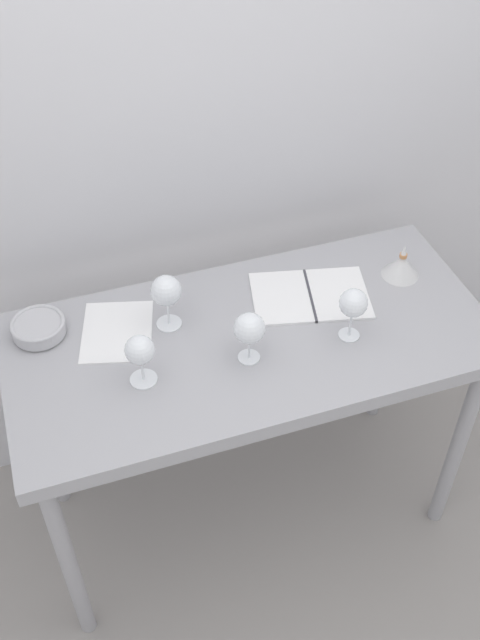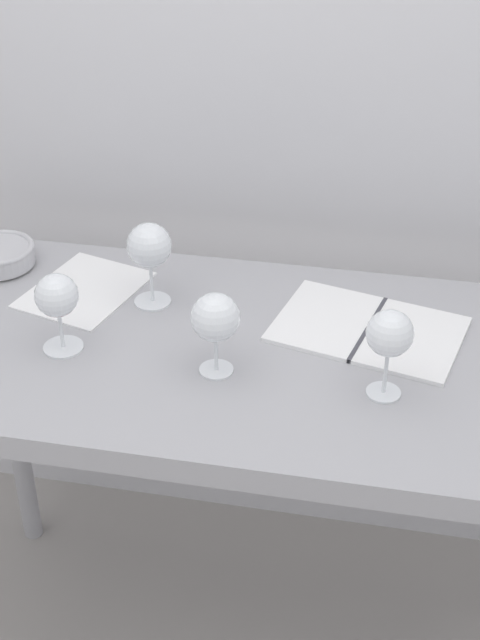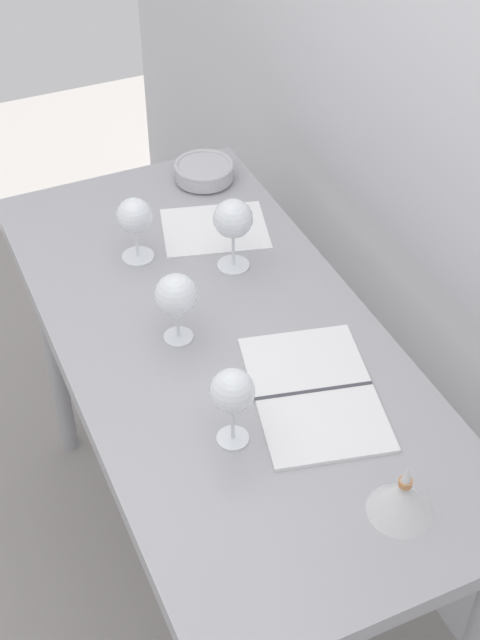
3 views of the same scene
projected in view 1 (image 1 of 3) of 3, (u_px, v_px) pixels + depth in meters
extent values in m
plane|color=gray|center=(247.00, 505.00, 2.75)|extent=(6.00, 6.00, 0.00)
cube|color=silver|center=(196.00, 128.00, 2.19)|extent=(3.80, 0.04, 2.60)
cube|color=#A0A0A5|center=(249.00, 339.00, 2.14)|extent=(1.40, 0.64, 0.04)
cube|color=#A0A0A5|center=(290.00, 425.00, 1.92)|extent=(1.40, 0.01, 0.05)
cylinder|color=#A0A0A5|center=(68.00, 560.00, 2.13)|extent=(0.05, 0.05, 0.86)
cylinder|color=#A0A0A5|center=(458.00, 444.00, 2.43)|extent=(0.05, 0.05, 0.86)
cylinder|color=#A0A0A5|center=(43.00, 425.00, 2.48)|extent=(0.05, 0.05, 0.86)
cylinder|color=#A0A0A5|center=(386.00, 338.00, 2.78)|extent=(0.05, 0.05, 0.86)
cylinder|color=white|center=(144.00, 379.00, 2.00)|extent=(0.08, 0.08, 0.00)
cylinder|color=white|center=(142.00, 369.00, 1.97)|extent=(0.01, 0.01, 0.08)
sphere|color=white|center=(140.00, 350.00, 1.92)|extent=(0.08, 0.08, 0.08)
cylinder|color=maroon|center=(140.00, 354.00, 1.93)|extent=(0.06, 0.06, 0.03)
cylinder|color=white|center=(169.00, 323.00, 2.16)|extent=(0.07, 0.07, 0.00)
cylinder|color=white|center=(168.00, 312.00, 2.13)|extent=(0.01, 0.01, 0.09)
sphere|color=white|center=(166.00, 290.00, 2.07)|extent=(0.09, 0.09, 0.09)
cylinder|color=maroon|center=(166.00, 295.00, 2.08)|extent=(0.06, 0.06, 0.02)
cylinder|color=white|center=(249.00, 357.00, 2.06)|extent=(0.06, 0.06, 0.00)
cylinder|color=white|center=(249.00, 348.00, 2.03)|extent=(0.01, 0.01, 0.07)
sphere|color=white|center=(249.00, 328.00, 1.98)|extent=(0.09, 0.09, 0.09)
cylinder|color=maroon|center=(249.00, 332.00, 1.99)|extent=(0.06, 0.06, 0.03)
cylinder|color=white|center=(349.00, 335.00, 2.12)|extent=(0.06, 0.06, 0.00)
cylinder|color=white|center=(351.00, 323.00, 2.09)|extent=(0.01, 0.01, 0.09)
sphere|color=white|center=(353.00, 303.00, 2.04)|extent=(0.08, 0.08, 0.08)
cylinder|color=maroon|center=(353.00, 307.00, 2.05)|extent=(0.06, 0.06, 0.03)
cube|color=white|center=(281.00, 297.00, 2.24)|extent=(0.22, 0.27, 0.01)
cube|color=white|center=(339.00, 294.00, 2.25)|extent=(0.22, 0.27, 0.01)
cube|color=#3F3F47|center=(310.00, 296.00, 2.24)|extent=(0.06, 0.23, 0.01)
cube|color=white|center=(117.00, 331.00, 2.14)|extent=(0.26, 0.29, 0.00)
cylinder|color=beige|center=(40.00, 334.00, 2.13)|extent=(0.13, 0.13, 0.01)
cylinder|color=#B7B7BC|center=(39.00, 328.00, 2.11)|extent=(0.15, 0.15, 0.04)
torus|color=#B7B7BC|center=(37.00, 323.00, 2.10)|extent=(0.16, 0.16, 0.01)
cone|color=silver|center=(401.00, 266.00, 2.30)|extent=(0.12, 0.12, 0.07)
cylinder|color=#C17F4C|center=(403.00, 256.00, 2.27)|extent=(0.02, 0.02, 0.01)
cone|color=silver|center=(405.00, 250.00, 2.25)|extent=(0.02, 0.02, 0.03)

